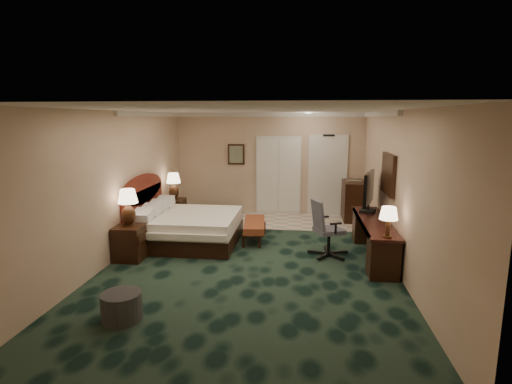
# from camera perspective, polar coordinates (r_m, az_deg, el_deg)

# --- Properties ---
(floor) EXTENTS (5.00, 7.50, 0.00)m
(floor) POSITION_cam_1_polar(r_m,az_deg,el_deg) (7.43, -0.55, -9.68)
(floor) COLOR black
(floor) RESTS_ON ground
(ceiling) EXTENTS (5.00, 7.50, 0.00)m
(ceiling) POSITION_cam_1_polar(r_m,az_deg,el_deg) (6.97, -0.59, 11.63)
(ceiling) COLOR silver
(ceiling) RESTS_ON wall_back
(wall_back) EXTENTS (5.00, 0.00, 2.70)m
(wall_back) POSITION_cam_1_polar(r_m,az_deg,el_deg) (10.77, 1.94, 4.04)
(wall_back) COLOR beige
(wall_back) RESTS_ON ground
(wall_front) EXTENTS (5.00, 0.00, 2.70)m
(wall_front) POSITION_cam_1_polar(r_m,az_deg,el_deg) (3.50, -8.39, -9.91)
(wall_front) COLOR beige
(wall_front) RESTS_ON ground
(wall_left) EXTENTS (0.00, 7.50, 2.70)m
(wall_left) POSITION_cam_1_polar(r_m,az_deg,el_deg) (7.79, -19.13, 0.96)
(wall_left) COLOR beige
(wall_left) RESTS_ON ground
(wall_right) EXTENTS (0.00, 7.50, 2.70)m
(wall_right) POSITION_cam_1_polar(r_m,az_deg,el_deg) (7.21, 19.55, 0.20)
(wall_right) COLOR beige
(wall_right) RESTS_ON ground
(crown_molding) EXTENTS (5.00, 7.50, 0.10)m
(crown_molding) POSITION_cam_1_polar(r_m,az_deg,el_deg) (6.97, -0.59, 11.22)
(crown_molding) COLOR silver
(crown_molding) RESTS_ON wall_back
(tile_patch) EXTENTS (3.20, 1.70, 0.01)m
(tile_patch) POSITION_cam_1_polar(r_m,az_deg,el_deg) (10.15, 6.57, -4.15)
(tile_patch) COLOR #AFA79A
(tile_patch) RESTS_ON ground
(headboard) EXTENTS (0.12, 2.00, 1.40)m
(headboard) POSITION_cam_1_polar(r_m,az_deg,el_deg) (8.78, -15.72, -2.14)
(headboard) COLOR #50140A
(headboard) RESTS_ON ground
(entry_door) EXTENTS (1.02, 0.06, 2.18)m
(entry_door) POSITION_cam_1_polar(r_m,az_deg,el_deg) (10.77, 10.17, 2.27)
(entry_door) COLOR silver
(entry_door) RESTS_ON ground
(closet_doors) EXTENTS (1.20, 0.06, 2.10)m
(closet_doors) POSITION_cam_1_polar(r_m,az_deg,el_deg) (10.75, 3.24, 2.41)
(closet_doors) COLOR silver
(closet_doors) RESTS_ON ground
(wall_art) EXTENTS (0.45, 0.06, 0.55)m
(wall_art) POSITION_cam_1_polar(r_m,az_deg,el_deg) (10.82, -2.85, 5.40)
(wall_art) COLOR #50675F
(wall_art) RESTS_ON wall_back
(wall_mirror) EXTENTS (0.05, 0.95, 0.75)m
(wall_mirror) POSITION_cam_1_polar(r_m,az_deg,el_deg) (7.75, 18.39, 2.45)
(wall_mirror) COLOR white
(wall_mirror) RESTS_ON wall_right
(bed) EXTENTS (1.97, 1.82, 0.62)m
(bed) POSITION_cam_1_polar(r_m,az_deg,el_deg) (8.41, -9.47, -5.16)
(bed) COLOR white
(bed) RESTS_ON ground
(nightstand_near) EXTENTS (0.51, 0.58, 0.63)m
(nightstand_near) POSITION_cam_1_polar(r_m,az_deg,el_deg) (7.74, -17.47, -6.89)
(nightstand_near) COLOR black
(nightstand_near) RESTS_ON ground
(nightstand_far) EXTENTS (0.48, 0.55, 0.60)m
(nightstand_far) POSITION_cam_1_polar(r_m,az_deg,el_deg) (10.08, -11.57, -2.69)
(nightstand_far) COLOR black
(nightstand_far) RESTS_ON ground
(lamp_near) EXTENTS (0.37, 0.37, 0.67)m
(lamp_near) POSITION_cam_1_polar(r_m,az_deg,el_deg) (7.61, -17.78, -2.11)
(lamp_near) COLOR black
(lamp_near) RESTS_ON nightstand_near
(lamp_far) EXTENTS (0.43, 0.43, 0.65)m
(lamp_far) POSITION_cam_1_polar(r_m,az_deg,el_deg) (9.96, -11.68, 0.82)
(lamp_far) COLOR black
(lamp_far) RESTS_ON nightstand_far
(bed_bench) EXTENTS (0.53, 1.25, 0.41)m
(bed_bench) POSITION_cam_1_polar(r_m,az_deg,el_deg) (8.51, -0.22, -5.56)
(bed_bench) COLOR brown
(bed_bench) RESTS_ON ground
(ottoman) EXTENTS (0.52, 0.52, 0.37)m
(ottoman) POSITION_cam_1_polar(r_m,az_deg,el_deg) (5.60, -18.65, -15.25)
(ottoman) COLOR #2C2D2F
(ottoman) RESTS_ON ground
(desk) EXTENTS (0.52, 2.43, 0.70)m
(desk) POSITION_cam_1_polar(r_m,az_deg,el_deg) (7.79, 16.38, -6.44)
(desk) COLOR black
(desk) RESTS_ON ground
(tv) EXTENTS (0.39, 1.02, 0.81)m
(tv) POSITION_cam_1_polar(r_m,az_deg,el_deg) (8.31, 15.80, 0.01)
(tv) COLOR black
(tv) RESTS_ON desk
(desk_lamp) EXTENTS (0.34, 0.34, 0.51)m
(desk_lamp) POSITION_cam_1_polar(r_m,az_deg,el_deg) (6.63, 18.37, -4.10)
(desk_lamp) COLOR black
(desk_lamp) RESTS_ON desk
(desk_chair) EXTENTS (0.81, 0.79, 1.09)m
(desk_chair) POSITION_cam_1_polar(r_m,az_deg,el_deg) (7.61, 10.41, -5.06)
(desk_chair) COLOR #43424D
(desk_chair) RESTS_ON ground
(minibar) EXTENTS (0.52, 0.94, 1.00)m
(minibar) POSITION_cam_1_polar(r_m,az_deg,el_deg) (10.41, 13.74, -1.23)
(minibar) COLOR black
(minibar) RESTS_ON ground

